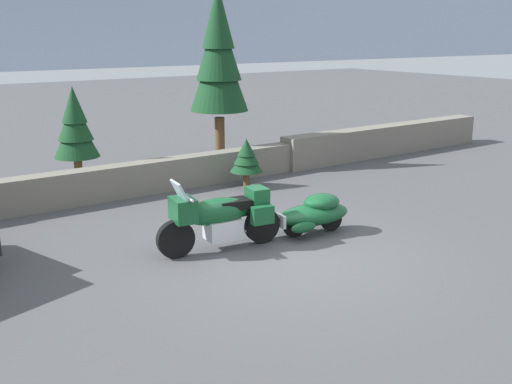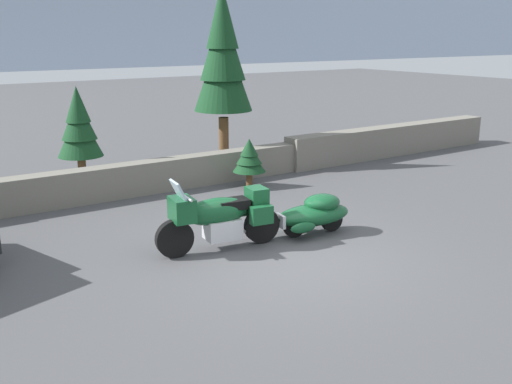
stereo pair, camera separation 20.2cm
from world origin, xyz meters
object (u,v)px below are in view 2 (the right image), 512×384
at_px(car_shaped_trailer, 314,213).
at_px(pine_tree_secondary, 79,125).
at_px(touring_motorcycle, 219,216).
at_px(pine_tree_tall, 223,55).

distance_m(car_shaped_trailer, pine_tree_secondary, 6.41).
height_order(touring_motorcycle, pine_tree_tall, pine_tree_tall).
height_order(touring_motorcycle, car_shaped_trailer, touring_motorcycle).
bearing_deg(touring_motorcycle, pine_tree_tall, 58.17).
bearing_deg(pine_tree_secondary, touring_motorcycle, -83.57).
relative_size(pine_tree_tall, pine_tree_secondary, 2.00).
height_order(touring_motorcycle, pine_tree_secondary, pine_tree_secondary).
bearing_deg(car_shaped_trailer, pine_tree_secondary, 113.72).
relative_size(touring_motorcycle, pine_tree_secondary, 0.92).
relative_size(car_shaped_trailer, pine_tree_secondary, 0.89).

